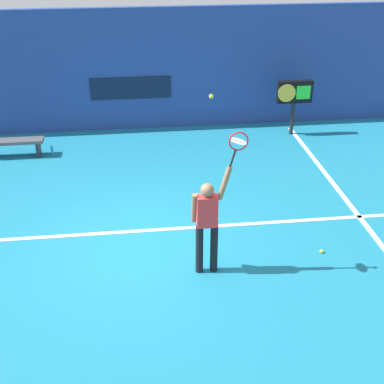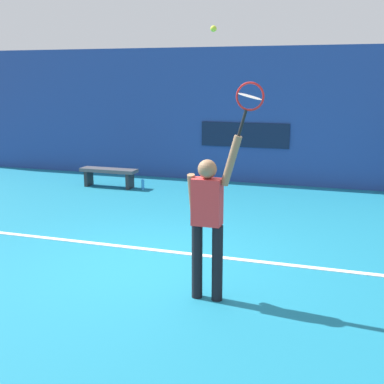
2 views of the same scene
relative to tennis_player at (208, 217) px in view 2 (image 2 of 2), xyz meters
The scene contains 9 objects.
ground_plane 1.74m from the tennis_player, 140.88° to the left, with size 18.00×18.00×0.00m, color teal.
back_wall 7.12m from the tennis_player, 98.94° to the left, with size 18.00×0.20×3.31m, color navy.
sponsor_banner_center 6.98m from the tennis_player, 99.09° to the left, with size 2.20×0.03×0.60m, color #0C1933.
court_baseline 2.05m from the tennis_player, 128.09° to the left, with size 10.00×0.10×0.01m, color white.
tennis_player is the anchor object (origin of this frame).
tennis_racket 1.43m from the tennis_player, ahead, with size 0.39×0.27×0.63m.
tennis_ball 2.10m from the tennis_player, 48.89° to the left, with size 0.07×0.07×0.07m, color #CCE033.
court_bench 6.75m from the tennis_player, 127.22° to the left, with size 1.40×0.36×0.45m.
water_bottle 6.29m from the tennis_player, 120.73° to the left, with size 0.07×0.07×0.24m, color #338CD8.
Camera 2 is at (2.74, -6.41, 2.61)m, focal length 48.07 mm.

